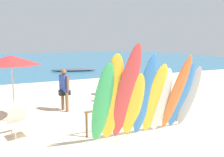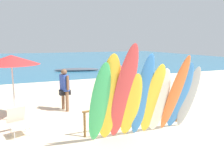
{
  "view_description": "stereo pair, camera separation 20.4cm",
  "coord_description": "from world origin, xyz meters",
  "px_view_note": "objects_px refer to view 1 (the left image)",
  "views": [
    {
      "loc": [
        -3.32,
        -5.65,
        2.68
      ],
      "look_at": [
        0.0,
        1.84,
        1.3
      ],
      "focal_mm": 35.11,
      "sensor_mm": 36.0,
      "label": 1
    },
    {
      "loc": [
        -3.13,
        -5.73,
        2.68
      ],
      "look_at": [
        0.0,
        1.84,
        1.3
      ],
      "focal_mm": 35.11,
      "sensor_mm": 36.0,
      "label": 2
    }
  ],
  "objects_px": {
    "surfboard_rack": "(136,109)",
    "surfboard_yellow_1": "(112,100)",
    "surfboard_red_2": "(126,95)",
    "surfboard_yellow_3": "(133,106)",
    "beachgoer_midbeach": "(64,87)",
    "distant_boat": "(74,70)",
    "surfboard_yellow_5": "(154,100)",
    "surfboard_blue_8": "(181,97)",
    "beachgoer_near_rack": "(116,76)",
    "surfboard_orange_7": "(176,95)",
    "surfboard_grey_9": "(189,97)",
    "beachgoer_by_water": "(117,83)",
    "beach_chair_red": "(19,121)",
    "beach_umbrella": "(11,60)",
    "surfboard_green_0": "(102,105)",
    "surfboard_blue_4": "(144,97)",
    "surfboard_white_6": "(161,101)"
  },
  "relations": [
    {
      "from": "surfboard_rack",
      "to": "surfboard_yellow_1",
      "type": "xyz_separation_m",
      "value": [
        -1.15,
        -0.72,
        0.61
      ]
    },
    {
      "from": "surfboard_yellow_1",
      "to": "surfboard_yellow_3",
      "type": "distance_m",
      "value": 0.71
    },
    {
      "from": "surfboard_rack",
      "to": "distant_boat",
      "type": "relative_size",
      "value": 0.8
    },
    {
      "from": "surfboard_grey_9",
      "to": "beachgoer_near_rack",
      "type": "height_order",
      "value": "surfboard_grey_9"
    },
    {
      "from": "surfboard_blue_8",
      "to": "distant_boat",
      "type": "height_order",
      "value": "surfboard_blue_8"
    },
    {
      "from": "surfboard_green_0",
      "to": "beachgoer_midbeach",
      "type": "distance_m",
      "value": 3.4
    },
    {
      "from": "surfboard_blue_4",
      "to": "surfboard_grey_9",
      "type": "distance_m",
      "value": 1.67
    },
    {
      "from": "beach_chair_red",
      "to": "surfboard_rack",
      "type": "bearing_deg",
      "value": -31.52
    },
    {
      "from": "surfboard_blue_8",
      "to": "surfboard_grey_9",
      "type": "height_order",
      "value": "surfboard_blue_8"
    },
    {
      "from": "surfboard_red_2",
      "to": "surfboard_yellow_3",
      "type": "xyz_separation_m",
      "value": [
        0.3,
        0.15,
        -0.37
      ]
    },
    {
      "from": "surfboard_rack",
      "to": "distant_boat",
      "type": "xyz_separation_m",
      "value": [
        1.5,
        13.86,
        -0.46
      ]
    },
    {
      "from": "beach_chair_red",
      "to": "surfboard_blue_8",
      "type": "bearing_deg",
      "value": -35.84
    },
    {
      "from": "surfboard_yellow_1",
      "to": "beach_umbrella",
      "type": "height_order",
      "value": "surfboard_yellow_1"
    },
    {
      "from": "beachgoer_by_water",
      "to": "surfboard_blue_4",
      "type": "bearing_deg",
      "value": 83.78
    },
    {
      "from": "beachgoer_near_rack",
      "to": "beach_umbrella",
      "type": "xyz_separation_m",
      "value": [
        -4.69,
        -2.0,
        1.09
      ]
    },
    {
      "from": "beachgoer_near_rack",
      "to": "distant_boat",
      "type": "distance_m",
      "value": 9.76
    },
    {
      "from": "surfboard_yellow_1",
      "to": "surfboard_green_0",
      "type": "bearing_deg",
      "value": -173.83
    },
    {
      "from": "surfboard_yellow_1",
      "to": "surfboard_red_2",
      "type": "height_order",
      "value": "surfboard_red_2"
    },
    {
      "from": "surfboard_yellow_1",
      "to": "beachgoer_midbeach",
      "type": "relative_size",
      "value": 1.56
    },
    {
      "from": "surfboard_green_0",
      "to": "surfboard_blue_8",
      "type": "bearing_deg",
      "value": -2.07
    },
    {
      "from": "surfboard_yellow_1",
      "to": "beachgoer_midbeach",
      "type": "xyz_separation_m",
      "value": [
        -0.51,
        3.39,
        -0.27
      ]
    },
    {
      "from": "surfboard_blue_8",
      "to": "beachgoer_near_rack",
      "type": "relative_size",
      "value": 1.3
    },
    {
      "from": "surfboard_yellow_3",
      "to": "beach_umbrella",
      "type": "distance_m",
      "value": 4.24
    },
    {
      "from": "beach_umbrella",
      "to": "surfboard_white_6",
      "type": "bearing_deg",
      "value": -35.99
    },
    {
      "from": "surfboard_grey_9",
      "to": "beachgoer_near_rack",
      "type": "bearing_deg",
      "value": 91.09
    },
    {
      "from": "surfboard_red_2",
      "to": "beachgoer_by_water",
      "type": "bearing_deg",
      "value": 65.56
    },
    {
      "from": "distant_boat",
      "to": "surfboard_yellow_5",
      "type": "bearing_deg",
      "value": -95.16
    },
    {
      "from": "surfboard_yellow_5",
      "to": "beach_chair_red",
      "type": "xyz_separation_m",
      "value": [
        -3.53,
        1.61,
        -0.64
      ]
    },
    {
      "from": "surfboard_red_2",
      "to": "beach_umbrella",
      "type": "distance_m",
      "value": 4.05
    },
    {
      "from": "surfboard_red_2",
      "to": "beach_umbrella",
      "type": "relative_size",
      "value": 1.27
    },
    {
      "from": "surfboard_yellow_5",
      "to": "surfboard_orange_7",
      "type": "bearing_deg",
      "value": -10.11
    },
    {
      "from": "surfboard_green_0",
      "to": "beachgoer_by_water",
      "type": "xyz_separation_m",
      "value": [
        2.13,
        3.68,
        -0.25
      ]
    },
    {
      "from": "surfboard_blue_8",
      "to": "distant_boat",
      "type": "bearing_deg",
      "value": 88.9
    },
    {
      "from": "surfboard_white_6",
      "to": "distant_boat",
      "type": "relative_size",
      "value": 0.51
    },
    {
      "from": "beachgoer_by_water",
      "to": "beach_umbrella",
      "type": "height_order",
      "value": "beach_umbrella"
    },
    {
      "from": "surfboard_grey_9",
      "to": "beachgoer_by_water",
      "type": "relative_size",
      "value": 1.38
    },
    {
      "from": "surfboard_grey_9",
      "to": "beachgoer_near_rack",
      "type": "distance_m",
      "value": 4.81
    },
    {
      "from": "surfboard_green_0",
      "to": "surfboard_blue_4",
      "type": "height_order",
      "value": "surfboard_blue_4"
    },
    {
      "from": "surfboard_white_6",
      "to": "surfboard_green_0",
      "type": "bearing_deg",
      "value": -172.14
    },
    {
      "from": "beachgoer_by_water",
      "to": "distant_boat",
      "type": "height_order",
      "value": "beachgoer_by_water"
    },
    {
      "from": "beach_chair_red",
      "to": "beach_umbrella",
      "type": "height_order",
      "value": "beach_umbrella"
    },
    {
      "from": "surfboard_rack",
      "to": "surfboard_yellow_5",
      "type": "xyz_separation_m",
      "value": [
        0.19,
        -0.68,
        0.46
      ]
    },
    {
      "from": "surfboard_orange_7",
      "to": "beachgoer_midbeach",
      "type": "relative_size",
      "value": 1.53
    },
    {
      "from": "surfboard_yellow_3",
      "to": "beachgoer_by_water",
      "type": "distance_m",
      "value": 3.83
    },
    {
      "from": "beach_chair_red",
      "to": "beach_umbrella",
      "type": "bearing_deg",
      "value": 78.81
    },
    {
      "from": "surfboard_red_2",
      "to": "beachgoer_by_water",
      "type": "height_order",
      "value": "surfboard_red_2"
    },
    {
      "from": "surfboard_white_6",
      "to": "surfboard_grey_9",
      "type": "distance_m",
      "value": 1.05
    },
    {
      "from": "surfboard_blue_4",
      "to": "beach_chair_red",
      "type": "relative_size",
      "value": 3.07
    },
    {
      "from": "surfboard_yellow_1",
      "to": "surfboard_blue_4",
      "type": "xyz_separation_m",
      "value": [
        0.97,
        -0.01,
        -0.01
      ]
    },
    {
      "from": "surfboard_green_0",
      "to": "beach_chair_red",
      "type": "distance_m",
      "value": 2.64
    }
  ]
}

